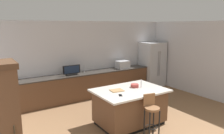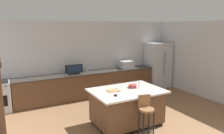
# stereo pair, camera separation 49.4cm
# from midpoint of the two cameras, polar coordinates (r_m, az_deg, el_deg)

# --- Properties ---
(wall_back) EXTENTS (7.40, 0.12, 2.69)m
(wall_back) POSITION_cam_midpoint_polar(r_m,az_deg,el_deg) (7.94, -4.58, 2.28)
(wall_back) COLOR #BCBCC1
(wall_back) RESTS_ON ground_plane
(wall_right) EXTENTS (0.12, 5.43, 2.69)m
(wall_right) POSITION_cam_midpoint_polar(r_m,az_deg,el_deg) (8.21, 26.29, 1.45)
(wall_right) COLOR #BCBCC1
(wall_right) RESTS_ON ground_plane
(counter_back) EXTENTS (5.12, 0.62, 0.91)m
(counter_back) POSITION_cam_midpoint_polar(r_m,az_deg,el_deg) (7.75, -4.16, -4.70)
(counter_back) COLOR brown
(counter_back) RESTS_ON ground_plane
(kitchen_island) EXTENTS (1.80, 1.25, 0.93)m
(kitchen_island) POSITION_cam_midpoint_polar(r_m,az_deg,el_deg) (5.66, 6.46, -10.51)
(kitchen_island) COLOR black
(kitchen_island) RESTS_ON ground_plane
(refrigerator) EXTENTS (0.94, 0.80, 1.84)m
(refrigerator) POSITION_cam_midpoint_polar(r_m,az_deg,el_deg) (9.21, 13.53, 0.52)
(refrigerator) COLOR #B7BABF
(refrigerator) RESTS_ON ground_plane
(microwave) EXTENTS (0.48, 0.36, 0.28)m
(microwave) POSITION_cam_midpoint_polar(r_m,az_deg,el_deg) (8.35, 5.58, 0.61)
(microwave) COLOR #B7BABF
(microwave) RESTS_ON counter_back
(tv_monitor) EXTENTS (0.60, 0.16, 0.33)m
(tv_monitor) POSITION_cam_midpoint_polar(r_m,az_deg,el_deg) (7.35, -8.12, -0.79)
(tv_monitor) COLOR black
(tv_monitor) RESTS_ON counter_back
(sink_faucet_back) EXTENTS (0.02, 0.02, 0.24)m
(sink_faucet_back) POSITION_cam_midpoint_polar(r_m,az_deg,el_deg) (7.69, -4.77, -0.45)
(sink_faucet_back) COLOR #B2B2B7
(sink_faucet_back) RESTS_ON counter_back
(sink_faucet_island) EXTENTS (0.02, 0.02, 0.22)m
(sink_faucet_island) POSITION_cam_midpoint_polar(r_m,az_deg,el_deg) (5.69, 9.65, -4.48)
(sink_faucet_island) COLOR #B2B2B7
(sink_faucet_island) RESTS_ON kitchen_island
(bar_stool_center) EXTENTS (0.35, 0.37, 1.00)m
(bar_stool_center) POSITION_cam_midpoint_polar(r_m,az_deg,el_deg) (5.04, 11.82, -11.89)
(bar_stool_center) COLOR brown
(bar_stool_center) RESTS_ON ground_plane
(fruit_bowl) EXTENTS (0.21, 0.21, 0.08)m
(fruit_bowl) POSITION_cam_midpoint_polar(r_m,az_deg,el_deg) (5.73, 7.93, -5.06)
(fruit_bowl) COLOR #993833
(fruit_bowl) RESTS_ON kitchen_island
(cell_phone) EXTENTS (0.13, 0.17, 0.01)m
(cell_phone) POSITION_cam_midpoint_polar(r_m,az_deg,el_deg) (5.07, 3.77, -7.55)
(cell_phone) COLOR black
(cell_phone) RESTS_ON kitchen_island
(cutting_board) EXTENTS (0.34, 0.29, 0.02)m
(cutting_board) POSITION_cam_midpoint_polar(r_m,az_deg,el_deg) (5.41, 3.02, -6.26)
(cutting_board) COLOR #A87F51
(cutting_board) RESTS_ON kitchen_island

